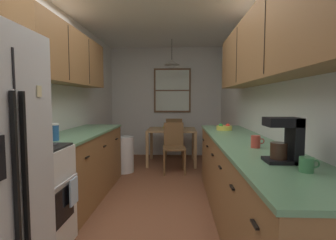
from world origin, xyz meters
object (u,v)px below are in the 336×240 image
storage_canister (53,132)px  table_serving_bowl (167,127)px  dining_table (172,134)px  mug_by_coffeemaker (307,165)px  microwave_over_range (5,58)px  trash_bin (124,154)px  dining_chair_far (174,136)px  mug_spare (256,142)px  fruit_bowl (224,127)px  dining_chair_near (174,145)px  coffee_maker (287,139)px  stove_range (25,201)px

storage_canister → table_serving_bowl: storage_canister is taller
dining_table → mug_by_coffeemaker: size_ratio=8.30×
microwave_over_range → storage_canister: 0.87m
trash_bin → dining_chair_far: bearing=55.7°
microwave_over_range → trash_bin: microwave_over_range is taller
dining_table → table_serving_bowl: size_ratio=5.41×
microwave_over_range → table_serving_bowl: 3.67m
mug_spare → fruit_bowl: (-0.04, 1.36, -0.02)m
dining_chair_near → coffee_maker: coffee_maker is taller
dining_table → mug_spare: 3.18m
microwave_over_range → mug_by_coffeemaker: (2.17, -0.56, -0.71)m
dining_chair_near → storage_canister: (-1.22, -2.09, 0.49)m
microwave_over_range → table_serving_bowl: size_ratio=3.35×
dining_chair_far → mug_by_coffeemaker: (0.86, -4.46, 0.44)m
dining_table → mug_by_coffeemaker: mug_by_coffeemaker is taller
mug_by_coffeemaker → mug_spare: mug_spare is taller
storage_canister → mug_spare: 2.01m
storage_canister → coffee_maker: 2.21m
storage_canister → fruit_bowl: (1.94, 1.03, -0.05)m
storage_canister → mug_by_coffeemaker: bearing=-28.3°
coffee_maker → mug_spare: coffee_maker is taller
mug_by_coffeemaker → mug_spare: (-0.07, 0.78, 0.01)m
fruit_bowl → dining_chair_far: bearing=107.9°
dining_table → fruit_bowl: size_ratio=4.53×
dining_chair_near → trash_bin: size_ratio=1.38×
stove_range → dining_table: stove_range is taller
mug_spare → mug_by_coffeemaker: bearing=-84.9°
table_serving_bowl → fruit_bowl: bearing=-63.8°
stove_range → microwave_over_range: microwave_over_range is taller
table_serving_bowl → microwave_over_range: bearing=-109.2°
storage_canister → fruit_bowl: bearing=27.9°
coffee_maker → dining_chair_far: bearing=101.2°
stove_range → mug_by_coffeemaker: stove_range is taller
mug_spare → storage_canister: bearing=170.6°
dining_table → table_serving_bowl: (-0.10, 0.09, 0.14)m
storage_canister → fruit_bowl: size_ratio=0.82×
dining_table → fruit_bowl: bearing=-65.1°
mug_spare → microwave_over_range: bearing=-174.1°
dining_table → storage_canister: bearing=-113.1°
dining_chair_far → storage_canister: storage_canister is taller
fruit_bowl → trash_bin: bearing=148.5°
table_serving_bowl → coffee_maker: bearing=-75.3°
mug_spare → fruit_bowl: 1.36m
microwave_over_range → table_serving_bowl: (1.17, 3.36, -0.91)m
trash_bin → coffee_maker: (1.73, -2.91, 0.73)m
coffee_maker → fruit_bowl: bearing=92.7°
trash_bin → mug_spare: (1.69, -2.37, 0.63)m
stove_range → mug_by_coffeemaker: bearing=-15.3°
mug_by_coffeemaker → fruit_bowl: fruit_bowl is taller
fruit_bowl → mug_by_coffeemaker: bearing=-86.9°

